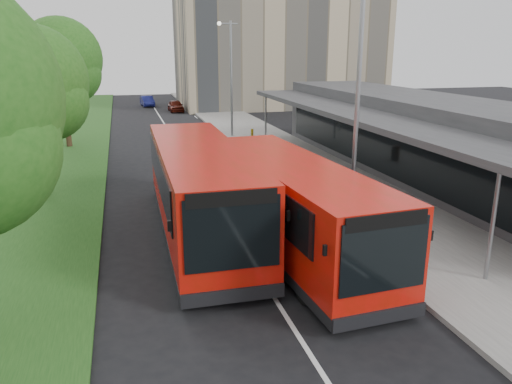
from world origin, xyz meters
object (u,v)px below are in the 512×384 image
lamp_post_near (355,97)px  bus_main (293,207)px  bus_second (200,190)px  tree_mid (32,88)px  tree_far (61,64)px  litter_bin (298,159)px  car_near (176,106)px  car_far (147,101)px  bollard (252,137)px  lamp_post_far (230,72)px

lamp_post_near → bus_main: (-2.62, -1.37, -3.22)m
lamp_post_near → bus_second: size_ratio=0.72×
tree_mid → tree_far: tree_far is taller
tree_mid → bus_main: 12.40m
tree_far → lamp_post_near: (11.13, -19.05, -0.62)m
tree_far → bus_second: size_ratio=0.74×
tree_mid → bus_main: tree_mid is taller
litter_bin → car_near: 27.80m
lamp_post_near → bus_second: bearing=170.7°
bus_main → car_far: bus_main is taller
bollard → bus_second: bearing=-111.0°
tree_mid → bollard: tree_mid is taller
car_far → bus_main: bearing=-92.9°
bus_main → bollard: bearing=75.7°
lamp_post_far → car_near: 17.51m
bollard → lamp_post_far: bearing=98.4°
bus_main → car_near: (0.45, 38.25, -0.90)m
lamp_post_far → bollard: bearing=-81.6°
lamp_post_far → bus_main: (-2.62, -21.37, -3.22)m
bus_second → litter_bin: bearing=52.4°
lamp_post_far → bus_second: size_ratio=0.72×
bus_main → bollard: size_ratio=9.90×
tree_far → car_far: (6.40, 23.65, -4.76)m
tree_mid → tree_far: (-0.00, 12.00, 0.62)m
tree_mid → litter_bin: 13.40m
lamp_post_near → bus_main: 4.37m
bus_second → litter_bin: size_ratio=13.49×
car_near → car_far: size_ratio=1.00×
bollard → car_far: (-5.32, 26.65, -0.10)m
bus_second → car_near: (3.06, 36.02, -1.02)m
tree_far → litter_bin: size_ratio=10.03×
tree_far → lamp_post_near: bearing=-59.7°
lamp_post_near → car_far: (-4.73, 42.70, -4.14)m
bus_second → bollard: bearing=69.6°
tree_far → bus_second: bearing=-72.0°
bus_main → litter_bin: bearing=65.4°
car_far → lamp_post_near: bearing=-89.3°
tree_far → car_near: bearing=63.3°
bus_second → car_near: bus_second is taller
bollard → car_far: 27.18m
lamp_post_near → car_near: 37.17m
litter_bin → car_near: car_near is taller
bus_second → bollard: 16.29m
lamp_post_near → car_far: 43.16m
car_near → car_far: (-2.56, 5.82, -0.02)m
lamp_post_near → car_far: size_ratio=2.29×
bollard → car_near: 21.01m
tree_mid → bollard: size_ratio=6.93×
bus_second → car_far: bearing=89.9°
litter_bin → bollard: size_ratio=0.78×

